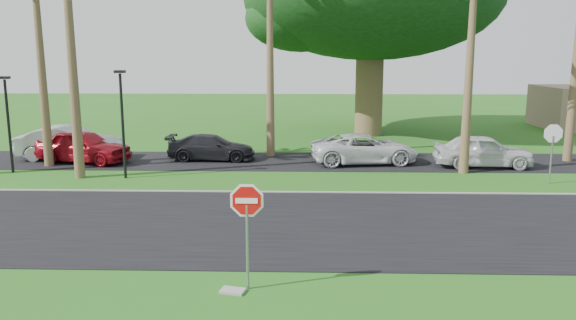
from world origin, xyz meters
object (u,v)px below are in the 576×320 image
Objects in this scene: car_red at (83,147)px; car_dark at (211,148)px; car_pickup at (483,151)px; car_silver at (70,143)px; stop_sign_near at (247,215)px; stop_sign_far at (553,141)px; car_minivan at (365,149)px.

car_red is 6.27m from car_dark.
car_dark is at bearing -67.66° from car_red.
car_red is at bearing 90.81° from car_pickup.
car_silver is 1.13× the size of car_pickup.
stop_sign_near is 19.04m from car_silver.
stop_sign_far is at bearing -150.15° from car_pickup.
stop_sign_far is 0.60× the size of car_dark.
car_red is at bearing 83.38° from car_minivan.
car_silver is 0.98× the size of car_minivan.
car_minivan is at bearing 84.92° from car_pickup.
car_red is (1.05, -0.85, -0.04)m from car_silver.
car_pickup is (9.77, 14.34, -1.00)m from stop_sign_near.
stop_sign_near is 17.38m from car_pickup.
car_pickup is at bearing -77.16° from car_red.
car_minivan is (13.87, 0.18, -0.08)m from car_red.
car_red is 13.87m from car_minivan.
car_silver is (-10.69, 15.73, -0.93)m from stop_sign_near.
car_silver is at bearing -12.04° from stop_sign_far.
car_silver is 1.08× the size of car_red.
car_minivan is at bearing -74.79° from car_red.
stop_sign_near is at bearing 156.93° from car_minivan.
car_pickup is at bearing -94.90° from car_dark.
stop_sign_far is 0.58× the size of car_pickup.
car_red is 1.04× the size of car_pickup.
car_red reaches higher than car_pickup.
stop_sign_far is 3.89m from car_pickup.
stop_sign_far reaches higher than car_pickup.
car_silver reaches higher than car_minivan.
car_silver is 14.93m from car_minivan.
stop_sign_near is 0.55× the size of car_red.
stop_sign_far is 15.71m from car_dark.
car_dark is at bearing 102.29° from stop_sign_near.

